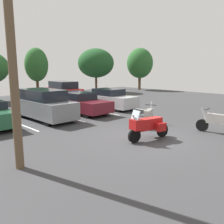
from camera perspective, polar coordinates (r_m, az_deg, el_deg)
ground at (r=10.81m, az=8.42°, el=-6.53°), size 44.00×44.00×0.10m
motorcycle_touring at (r=10.35m, az=8.63°, el=-3.28°), size 2.20×1.00×1.39m
motorcycle_second at (r=12.98m, az=8.86°, el=-0.98°), size 1.93×1.00×1.25m
motorcycle_third at (r=12.29m, az=24.62°, el=-2.32°), size 0.62×2.27×1.24m
parking_stripes at (r=15.06m, az=-16.61°, el=-1.82°), size 14.82×4.81×0.01m
car_grey at (r=15.00m, az=-16.10°, el=1.72°), size 1.85×4.71×1.85m
car_maroon at (r=16.76m, az=-7.72°, el=2.25°), size 1.93×4.85×1.46m
car_silver at (r=18.49m, az=-0.26°, el=3.17°), size 1.83×4.23×1.54m
car_far_navy at (r=21.56m, az=-18.16°, el=3.52°), size 2.13×4.86×1.37m
car_far_red at (r=22.98m, az=-11.63°, el=4.89°), size 2.22×4.36×1.93m
utility_pole at (r=7.59m, az=-23.31°, el=15.06°), size 1.60×1.03×7.30m
tree_center_left at (r=28.53m, az=-17.87°, el=10.84°), size 2.62×2.62×5.45m
tree_center_right at (r=31.95m, az=-3.93°, el=11.75°), size 4.78×4.78×5.76m
tree_rear at (r=35.81m, az=6.78°, el=11.67°), size 3.86×3.86×6.13m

